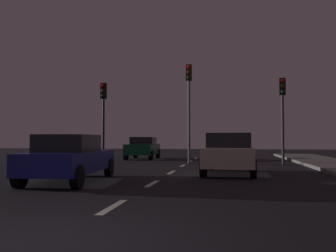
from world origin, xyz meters
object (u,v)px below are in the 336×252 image
object	(u,v)px
traffic_signal_left	(103,106)
traffic_signal_right	(283,103)
car_adjacent_lane	(70,158)
traffic_signal_center	(189,95)
car_oncoming_far	(143,148)
car_stopped_ahead	(229,153)

from	to	relation	value
traffic_signal_left	traffic_signal_right	size ratio (longest dim) A/B	0.99
traffic_signal_right	car_adjacent_lane	world-z (taller)	traffic_signal_right
traffic_signal_center	car_oncoming_far	xyz separation A→B (m)	(-3.53, 4.01, -3.04)
traffic_signal_center	car_oncoming_far	size ratio (longest dim) A/B	1.43
car_stopped_ahead	car_adjacent_lane	world-z (taller)	car_stopped_ahead
car_adjacent_lane	car_oncoming_far	world-z (taller)	car_oncoming_far
traffic_signal_left	car_adjacent_lane	distance (m)	9.88
car_stopped_ahead	car_oncoming_far	world-z (taller)	car_stopped_ahead
traffic_signal_left	traffic_signal_right	xyz separation A→B (m)	(9.93, 0.00, 0.02)
car_oncoming_far	traffic_signal_center	bearing A→B (deg)	-48.64
car_oncoming_far	car_stopped_ahead	bearing A→B (deg)	-60.25
car_stopped_ahead	car_adjacent_lane	distance (m)	5.97
traffic_signal_left	car_oncoming_far	bearing A→B (deg)	70.74
traffic_signal_right	car_stopped_ahead	distance (m)	7.02
traffic_signal_left	car_oncoming_far	size ratio (longest dim) A/B	1.19
traffic_signal_center	traffic_signal_right	world-z (taller)	traffic_signal_center
traffic_signal_left	car_stopped_ahead	distance (m)	9.57
traffic_signal_left	car_stopped_ahead	xyz separation A→B (m)	(7.10, -5.94, -2.43)
car_oncoming_far	traffic_signal_right	bearing A→B (deg)	-25.21
traffic_signal_center	car_stopped_ahead	world-z (taller)	traffic_signal_center
traffic_signal_left	traffic_signal_center	world-z (taller)	traffic_signal_center
traffic_signal_left	traffic_signal_center	bearing A→B (deg)	0.02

